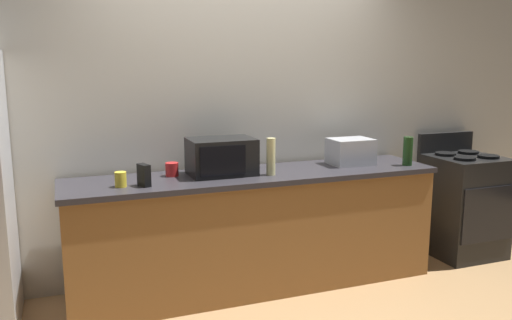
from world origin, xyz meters
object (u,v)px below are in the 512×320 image
toaster_oven (351,151)px  mug_yellow (121,179)px  stove_range (463,204)px  cordless_phone (144,175)px  bottle_wine (408,151)px  microwave (221,156)px  mug_red (172,169)px  bottle_vinegar (271,157)px

toaster_oven → mug_yellow: 1.86m
toaster_oven → stove_range: bearing=-3.0°
cordless_phone → bottle_wine: bottle_wine is taller
cordless_phone → mug_yellow: 0.16m
toaster_oven → mug_yellow: (-1.85, -0.16, -0.05)m
microwave → cordless_phone: microwave is taller
microwave → cordless_phone: 0.63m
stove_range → microwave: microwave is taller
mug_red → mug_yellow: bearing=-150.8°
toaster_oven → cordless_phone: (-1.70, -0.19, -0.03)m
microwave → mug_red: bearing=168.6°
microwave → mug_red: 0.37m
mug_red → bottle_wine: bearing=-8.1°
microwave → bottle_vinegar: 0.37m
toaster_oven → bottle_wine: 0.46m
bottle_wine → bottle_vinegar: bearing=177.8°
microwave → toaster_oven: bearing=0.6°
toaster_oven → mug_red: size_ratio=3.42×
toaster_oven → cordless_phone: bearing=-173.6°
toaster_oven → bottle_wine: bearing=-27.0°
cordless_phone → bottle_wine: size_ratio=0.65×
stove_range → mug_yellow: bearing=-178.1°
microwave → mug_red: (-0.36, 0.07, -0.09)m
toaster_oven → mug_yellow: bearing=-175.1°
microwave → mug_yellow: size_ratio=4.68×
stove_range → mug_yellow: (-3.00, -0.10, 0.49)m
microwave → mug_yellow: bearing=-168.9°
microwave → bottle_vinegar: size_ratio=1.74×
cordless_phone → mug_red: bearing=27.2°
bottle_wine → bottle_vinegar: size_ratio=0.84×
microwave → mug_red: size_ratio=4.83×
bottle_vinegar → mug_yellow: (-1.08, 0.00, -0.09)m
stove_range → toaster_oven: (-1.15, 0.06, 0.54)m
stove_range → bottle_wine: 0.94m
stove_range → bottle_vinegar: size_ratio=3.92×
cordless_phone → mug_yellow: cordless_phone is taller
stove_range → bottle_wine: bottle_wine is taller
toaster_oven → bottle_wine: (0.41, -0.21, 0.01)m
cordless_phone → mug_yellow: size_ratio=1.46×
bottle_wine → bottle_vinegar: (-1.18, 0.05, 0.02)m
stove_range → cordless_phone: size_ratio=7.20×
stove_range → microwave: 2.33m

